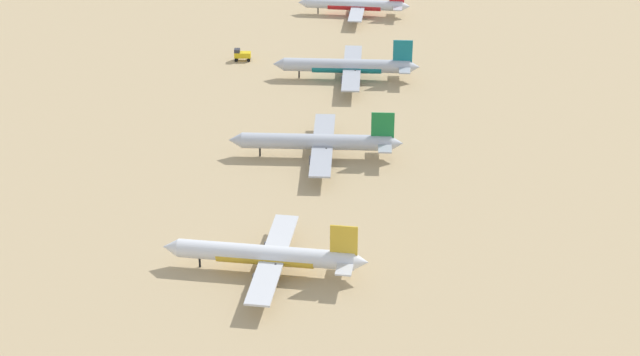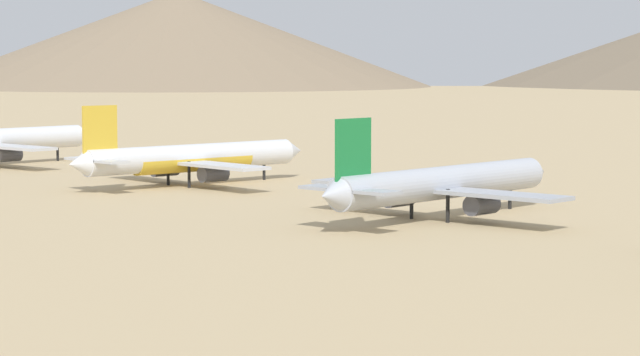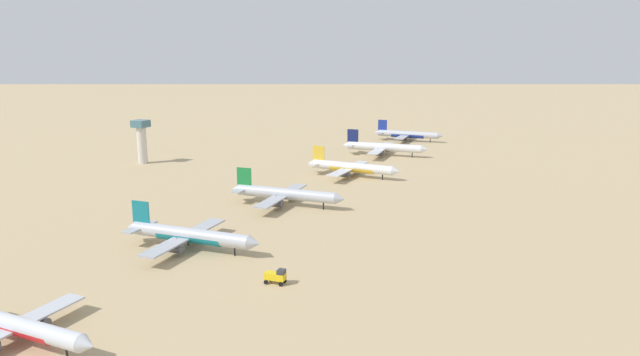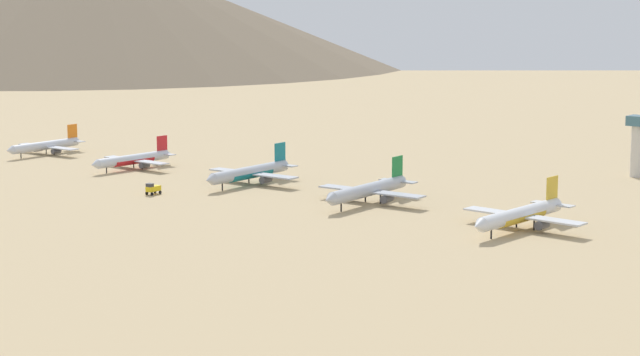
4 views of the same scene
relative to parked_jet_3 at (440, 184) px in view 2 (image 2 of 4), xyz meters
name	(u,v)px [view 2 (image 2 of 4)]	position (x,y,z in m)	size (l,w,h in m)	color
ground_plane	(433,217)	(0.95, 2.00, -4.48)	(2060.26, 2060.26, 0.00)	tan
parked_jet_3	(440,184)	(0.00, 0.00, 0.00)	(46.09, 37.40, 13.30)	#B2B7C1
parked_jet_4	(190,158)	(6.27, 56.69, -0.09)	(45.78, 37.19, 13.20)	silver
desert_hill_0	(178,39)	(501.01, 667.09, 30.92)	(379.27, 379.27, 70.79)	#847056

